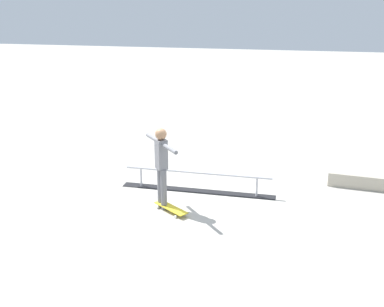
# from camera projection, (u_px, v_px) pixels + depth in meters

# --- Properties ---
(ground_plane) EXTENTS (60.00, 60.00, 0.00)m
(ground_plane) POSITION_uv_depth(u_px,v_px,m) (202.00, 198.00, 9.47)
(ground_plane) COLOR #ADA89E
(grind_rail) EXTENTS (3.27, 0.25, 0.44)m
(grind_rail) POSITION_uv_depth(u_px,v_px,m) (197.00, 183.00, 9.77)
(grind_rail) COLOR black
(grind_rail) RESTS_ON ground_plane
(skate_ledge) EXTENTS (1.66, 0.61, 0.30)m
(skate_ledge) POSITION_uv_depth(u_px,v_px,m) (367.00, 180.00, 10.01)
(skate_ledge) COLOR #B2A893
(skate_ledge) RESTS_ON ground_plane
(skater_main) EXTENTS (0.90, 1.02, 1.60)m
(skater_main) POSITION_uv_depth(u_px,v_px,m) (161.00, 163.00, 8.77)
(skater_main) COLOR slate
(skater_main) RESTS_ON ground_plane
(skateboard_main) EXTENTS (0.77, 0.63, 0.09)m
(skateboard_main) POSITION_uv_depth(u_px,v_px,m) (171.00, 208.00, 8.86)
(skateboard_main) COLOR yellow
(skateboard_main) RESTS_ON ground_plane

